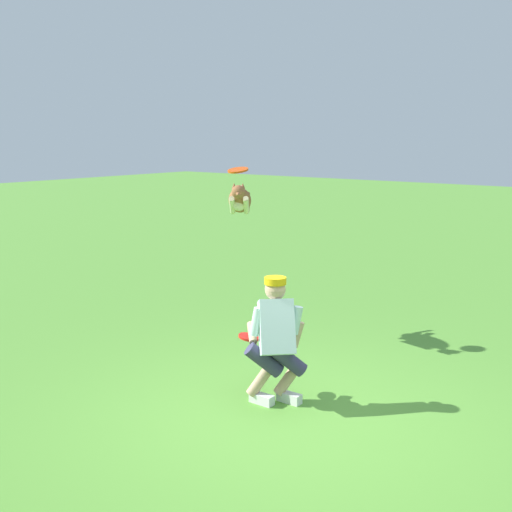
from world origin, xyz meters
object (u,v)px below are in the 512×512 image
(frisbee_held, at_px, (249,337))
(frisbee_flying, at_px, (238,170))
(dog, at_px, (240,200))
(person, at_px, (276,337))

(frisbee_held, bearing_deg, frisbee_flying, -47.36)
(frisbee_held, bearing_deg, dog, -48.34)
(dog, distance_m, frisbee_held, 2.34)
(dog, relative_size, frisbee_flying, 3.37)
(frisbee_flying, height_order, frisbee_held, frisbee_flying)
(dog, bearing_deg, frisbee_flying, -2.69)
(dog, height_order, frisbee_held, dog)
(person, bearing_deg, dog, 3.80)
(dog, bearing_deg, frisbee_held, 5.07)
(frisbee_flying, relative_size, frisbee_held, 1.20)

